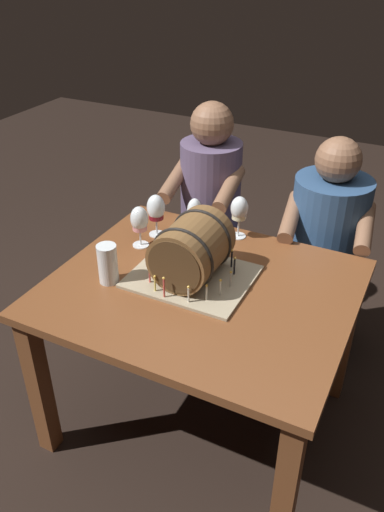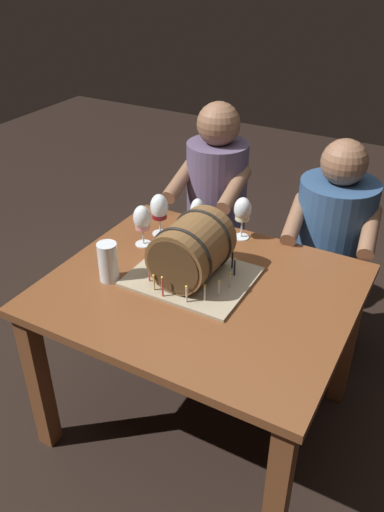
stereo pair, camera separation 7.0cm
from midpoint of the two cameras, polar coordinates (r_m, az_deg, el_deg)
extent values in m
plane|color=black|center=(2.46, 0.05, -17.19)|extent=(8.00, 8.00, 0.00)
cube|color=brown|center=(1.98, 0.06, -3.70)|extent=(1.13, 0.96, 0.03)
cube|color=brown|center=(2.20, -17.37, -13.52)|extent=(0.07, 0.07, 0.69)
cube|color=brown|center=(1.84, 9.12, -24.20)|extent=(0.07, 0.07, 0.69)
cube|color=brown|center=(2.69, -5.59, -2.46)|extent=(0.07, 0.07, 0.69)
cube|color=brown|center=(2.41, 15.63, -8.49)|extent=(0.07, 0.07, 0.69)
cube|color=tan|center=(2.01, -0.99, -2.29)|extent=(0.45, 0.37, 0.01)
cylinder|color=brown|center=(1.94, -1.03, 0.77)|extent=(0.24, 0.29, 0.24)
cylinder|color=#46301B|center=(1.83, -3.12, -1.34)|extent=(0.21, 0.00, 0.21)
cylinder|color=#46301B|center=(2.05, 0.84, 2.65)|extent=(0.21, 0.00, 0.21)
torus|color=black|center=(1.88, -2.15, -0.37)|extent=(0.25, 0.01, 0.25)
torus|color=black|center=(2.00, 0.03, 1.83)|extent=(0.25, 0.01, 0.25)
cylinder|color=silver|center=(1.93, 3.23, -2.65)|extent=(0.01, 0.01, 0.06)
sphere|color=#F9C64C|center=(1.91, 3.26, -1.79)|extent=(0.01, 0.01, 0.01)
cylinder|color=black|center=(2.00, 3.70, -1.21)|extent=(0.01, 0.01, 0.07)
sphere|color=#F9C64C|center=(1.97, 3.74, -0.24)|extent=(0.01, 0.01, 0.01)
cylinder|color=black|center=(2.04, 3.42, -0.38)|extent=(0.01, 0.01, 0.07)
sphere|color=#F9C64C|center=(2.01, 3.45, 0.63)|extent=(0.01, 0.01, 0.01)
cylinder|color=#EAD666|center=(2.09, 2.27, 0.61)|extent=(0.01, 0.01, 0.07)
sphere|color=#F9C64C|center=(2.07, 2.30, 1.61)|extent=(0.01, 0.01, 0.01)
cylinder|color=silver|center=(2.12, 0.95, 0.91)|extent=(0.01, 0.01, 0.06)
sphere|color=#F9C64C|center=(2.10, 0.96, 1.73)|extent=(0.01, 0.01, 0.01)
cylinder|color=#D64C47|center=(2.13, -1.14, 1.25)|extent=(0.01, 0.01, 0.07)
sphere|color=#F9C64C|center=(2.11, -1.16, 2.26)|extent=(0.01, 0.01, 0.01)
cylinder|color=silver|center=(2.11, -2.93, 0.87)|extent=(0.01, 0.01, 0.07)
sphere|color=#F9C64C|center=(2.09, -2.96, 1.81)|extent=(0.01, 0.01, 0.01)
cylinder|color=black|center=(2.08, -4.27, 0.38)|extent=(0.01, 0.01, 0.07)
sphere|color=#F9C64C|center=(2.06, -4.32, 1.40)|extent=(0.01, 0.01, 0.01)
cylinder|color=black|center=(2.02, -5.48, -0.86)|extent=(0.01, 0.01, 0.06)
sphere|color=#F9C64C|center=(2.00, -5.54, 0.05)|extent=(0.01, 0.01, 0.01)
cylinder|color=#D64C47|center=(1.96, -5.71, -2.00)|extent=(0.01, 0.01, 0.07)
sphere|color=#F9C64C|center=(1.93, -5.78, -0.96)|extent=(0.01, 0.01, 0.01)
cylinder|color=#EAD666|center=(1.91, -5.13, -3.14)|extent=(0.01, 0.01, 0.06)
sphere|color=#F9C64C|center=(1.89, -5.18, -2.28)|extent=(0.01, 0.01, 0.01)
cylinder|color=#D64C47|center=(1.87, -4.16, -3.57)|extent=(0.01, 0.01, 0.08)
sphere|color=#F9C64C|center=(1.85, -4.21, -2.47)|extent=(0.01, 0.01, 0.01)
cylinder|color=silver|center=(1.85, -1.46, -4.34)|extent=(0.01, 0.01, 0.06)
sphere|color=#F9C64C|center=(1.83, -1.48, -3.44)|extent=(0.01, 0.01, 0.01)
cylinder|color=silver|center=(1.86, 0.54, -4.15)|extent=(0.01, 0.01, 0.06)
sphere|color=#F9C64C|center=(1.84, 0.54, -3.27)|extent=(0.01, 0.01, 0.01)
cylinder|color=silver|center=(1.89, 2.08, -3.57)|extent=(0.01, 0.01, 0.06)
sphere|color=#F9C64C|center=(1.86, 2.10, -2.69)|extent=(0.01, 0.01, 0.01)
cylinder|color=white|center=(2.31, -4.74, 2.41)|extent=(0.07, 0.07, 0.00)
cylinder|color=white|center=(2.29, -4.79, 3.25)|extent=(0.01, 0.01, 0.07)
ellipsoid|color=white|center=(2.24, -4.89, 5.35)|extent=(0.08, 0.08, 0.12)
cylinder|color=maroon|center=(2.26, -4.86, 4.71)|extent=(0.07, 0.07, 0.05)
cylinder|color=white|center=(2.29, 4.21, 2.21)|extent=(0.07, 0.07, 0.00)
cylinder|color=white|center=(2.27, 4.26, 3.15)|extent=(0.01, 0.01, 0.08)
ellipsoid|color=white|center=(2.23, 4.35, 5.27)|extent=(0.08, 0.08, 0.11)
cylinder|color=beige|center=(2.24, 4.32, 4.63)|extent=(0.06, 0.06, 0.04)
cylinder|color=white|center=(2.23, -6.54, 1.22)|extent=(0.07, 0.07, 0.00)
cylinder|color=white|center=(2.21, -6.60, 2.04)|extent=(0.01, 0.01, 0.07)
ellipsoid|color=white|center=(2.17, -6.74, 4.08)|extent=(0.08, 0.08, 0.11)
cylinder|color=pink|center=(2.19, -6.69, 3.35)|extent=(0.06, 0.06, 0.04)
cylinder|color=white|center=(2.27, -0.60, 2.07)|extent=(0.07, 0.07, 0.00)
cylinder|color=white|center=(2.26, -0.60, 2.84)|extent=(0.01, 0.01, 0.07)
ellipsoid|color=white|center=(2.21, -0.62, 4.93)|extent=(0.07, 0.07, 0.12)
cylinder|color=white|center=(1.98, -10.25, -0.86)|extent=(0.08, 0.08, 0.16)
cylinder|color=#C6842D|center=(1.99, -10.20, -1.34)|extent=(0.07, 0.07, 0.12)
cylinder|color=white|center=(1.96, -10.38, 0.24)|extent=(0.07, 0.07, 0.01)
cube|color=#372D40|center=(2.90, 1.18, -2.26)|extent=(0.34, 0.32, 0.45)
cylinder|color=#5B4C6B|center=(2.65, 1.30, 6.72)|extent=(0.33, 0.33, 0.55)
sphere|color=brown|center=(2.52, 1.40, 14.36)|extent=(0.21, 0.21, 0.21)
cylinder|color=brown|center=(2.45, 3.28, 7.44)|extent=(0.10, 0.31, 0.14)
cylinder|color=brown|center=(2.54, -2.67, 8.37)|extent=(0.10, 0.31, 0.14)
cube|color=#1B2D46|center=(2.75, 12.71, -5.40)|extent=(0.34, 0.32, 0.45)
cylinder|color=#2D4C75|center=(2.50, 13.95, 3.12)|extent=(0.40, 0.40, 0.48)
sphere|color=brown|center=(2.36, 15.00, 10.18)|extent=(0.20, 0.20, 0.20)
cylinder|color=brown|center=(2.34, 17.71, 2.97)|extent=(0.11, 0.31, 0.14)
cylinder|color=brown|center=(2.35, 10.04, 4.27)|extent=(0.11, 0.31, 0.14)
camera|label=1|loc=(0.03, -91.02, -0.64)|focal=36.33mm
camera|label=2|loc=(0.03, 88.98, 0.64)|focal=36.33mm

